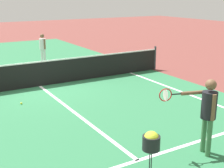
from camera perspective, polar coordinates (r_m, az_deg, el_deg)
The scene contains 9 objects.
ground_plane at distance 12.13m, azimuth -12.98°, elevation -0.39°, with size 60.00×60.00×0.00m, color brown.
court_surface_inbounds at distance 12.13m, azimuth -12.98°, elevation -0.39°, with size 10.62×24.40×0.00m, color #2D7247.
line_service_near at distance 6.73m, azimuth 4.71°, elevation -13.69°, with size 8.22×0.10×0.01m, color white.
line_center_service at distance 9.27m, azimuth -6.80°, elevation -5.18°, with size 0.10×6.40×0.01m, color white.
net at distance 12.00m, azimuth -13.13°, elevation 1.87°, with size 11.01×0.09×1.07m.
player_near at distance 6.84m, azimuth 16.97°, elevation -4.29°, with size 1.12×0.75×1.67m.
player_far at distance 15.92m, azimuth -12.50°, elevation 6.80°, with size 0.32×0.41×1.49m.
ball_hopper at distance 6.03m, azimuth 7.16°, elevation -10.29°, with size 0.34×0.34×0.87m.
tennis_ball_near_net at distance 10.28m, azimuth -16.18°, elevation -3.40°, with size 0.07×0.07×0.07m, color #CCE033.
Camera 1 is at (-3.43, -11.14, 3.33)m, focal length 50.25 mm.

